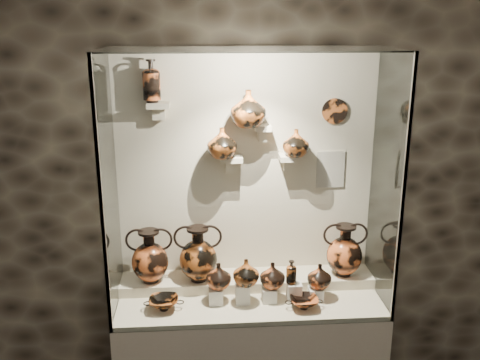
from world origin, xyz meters
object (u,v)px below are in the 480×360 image
amphora_left (150,256)px  lekythos_tall (151,78)px  jug_c (272,275)px  kylix_left (164,303)px  ovoid_vase_a (222,143)px  ovoid_vase_c (296,143)px  jug_e (319,276)px  jug_b (246,272)px  ovoid_vase_b (248,108)px  jug_a (219,276)px  lekythos_small (291,271)px  kylix_right (304,302)px  amphora_right (345,250)px  amphora_mid (198,254)px

amphora_left → lekythos_tall: size_ratio=1.22×
jug_c → kylix_left: size_ratio=0.71×
lekythos_tall → ovoid_vase_a: lekythos_tall is taller
ovoid_vase_c → jug_c: bearing=-105.5°
jug_e → ovoid_vase_c: bearing=114.1°
jug_b → ovoid_vase_b: (0.03, 0.25, 0.99)m
jug_a → lekythos_small: lekythos_small is taller
kylix_right → kylix_left: bearing=-169.5°
amphora_right → ovoid_vase_c: size_ratio=2.03×
kylix_left → jug_a: bearing=2.1°
ovoid_vase_b → kylix_right: bearing=-49.9°
ovoid_vase_b → lekythos_small: bearing=-46.2°
jug_e → jug_b: bearing=178.7°
lekythos_tall → ovoid_vase_c: 0.98m
jug_a → jug_e: size_ratio=1.03×
amphora_right → jug_e: size_ratio=2.22×
lekythos_small → lekythos_tall: lekythos_tall is taller
jug_b → kylix_right: size_ratio=0.76×
lekythos_small → ovoid_vase_a: ovoid_vase_a is taller
kylix_left → kylix_right: bearing=-12.5°
jug_a → ovoid_vase_a: bearing=86.3°
jug_a → jug_c: 0.34m
jug_e → lekythos_tall: lekythos_tall is taller
ovoid_vase_a → ovoid_vase_c: ovoid_vase_a is taller
jug_c → ovoid_vase_c: (0.17, 0.24, 0.80)m
jug_c → lekythos_tall: size_ratio=0.57×
ovoid_vase_c → jug_b: bearing=-121.9°
kylix_right → lekythos_tall: 1.66m
amphora_mid → amphora_right: size_ratio=1.05×
jug_a → lekythos_tall: bearing=151.1°
amphora_left → kylix_left: size_ratio=1.53×
jug_b → ovoid_vase_a: (-0.13, 0.26, 0.77)m
jug_a → ovoid_vase_b: ovoid_vase_b is taller
jug_a → kylix_right: bearing=-7.1°
amphora_mid → jug_e: (0.77, -0.18, -0.10)m
jug_e → kylix_left: size_ratio=0.68×
jug_b → ovoid_vase_c: (0.34, 0.27, 0.76)m
lekythos_tall → jug_e: bearing=1.1°
lekythos_small → ovoid_vase_b: bearing=123.9°
amphora_right → lekythos_tall: (-1.23, 0.08, 1.14)m
jug_c → kylix_left: (-0.69, -0.07, -0.13)m
amphora_mid → kylix_left: (-0.22, -0.24, -0.21)m
kylix_left → lekythos_tall: size_ratio=0.80×
jug_a → amphora_mid: bearing=131.7°
amphora_left → jug_e: 1.10m
kylix_right → ovoid_vase_c: (-0.02, 0.36, 0.93)m
jug_a → lekythos_tall: (-0.38, 0.27, 1.20)m
amphora_left → lekythos_tall: (0.06, 0.09, 1.13)m
jug_c → jug_b: bearing=177.1°
jug_e → kylix_right: bearing=-140.2°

